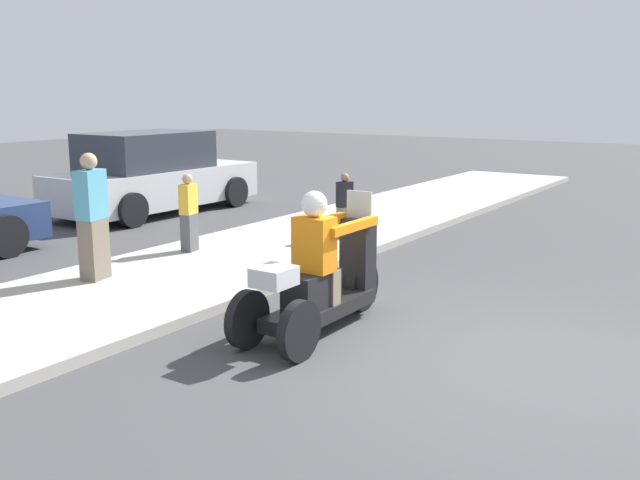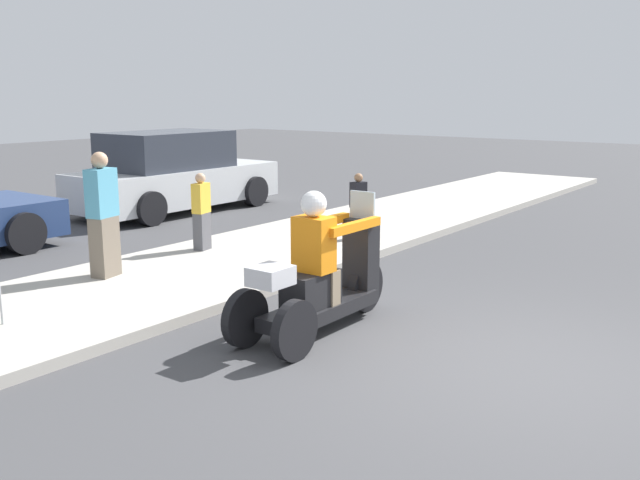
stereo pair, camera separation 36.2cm
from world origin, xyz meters
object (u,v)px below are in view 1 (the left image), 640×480
Objects in this scene: motorcycle_trike at (320,281)px; spectator_end_of_line at (92,219)px; spectator_near_curb at (189,214)px; spectator_with_child at (345,207)px; parked_car_lot_left at (153,175)px.

spectator_end_of_line is (-0.20, 3.24, 0.35)m from motorcycle_trike.
spectator_with_child is at bearing -34.35° from spectator_near_curb.
parked_car_lot_left is at bearing 39.42° from spectator_end_of_line.
spectator_near_curb is at bearing 145.65° from spectator_with_child.
spectator_with_child is 0.92× the size of spectator_near_curb.
motorcycle_trike is 3.76m from spectator_near_curb.
spectator_with_child is at bearing -96.41° from parked_car_lot_left.
parked_car_lot_left is at bearing 58.40° from motorcycle_trike.
parked_car_lot_left reaches higher than spectator_with_child.
spectator_with_child is 2.48m from spectator_near_curb.
motorcycle_trike is at bearing -151.70° from spectator_with_child.
spectator_near_curb is 4.36m from parked_car_lot_left.
spectator_end_of_line reaches higher than motorcycle_trike.
spectator_end_of_line is at bearing 93.50° from motorcycle_trike.
parked_car_lot_left reaches higher than motorcycle_trike.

